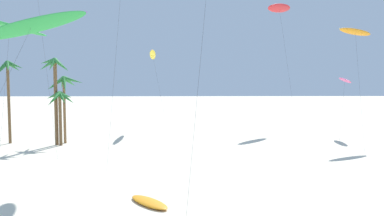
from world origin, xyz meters
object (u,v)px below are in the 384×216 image
palm_tree_2 (60,101)px  grounded_kite_0 (149,202)px  palm_tree_1 (8,76)px  palm_tree_3 (55,76)px  flying_kite_0 (355,32)px  flying_kite_6 (279,8)px  flying_kite_10 (10,26)px  palm_tree_4 (64,88)px  flying_kite_9 (345,80)px  flying_kite_8 (32,26)px  flying_kite_5 (153,55)px

palm_tree_2 → grounded_kite_0: palm_tree_2 is taller
palm_tree_1 → palm_tree_3: (6.33, -1.38, 0.04)m
flying_kite_0 → palm_tree_3: bearing=-176.1°
flying_kite_6 → grounded_kite_0: 50.16m
flying_kite_10 → palm_tree_2: bearing=51.8°
flying_kite_0 → palm_tree_2: bearing=-175.6°
palm_tree_4 → flying_kite_0: 38.18m
flying_kite_6 → flying_kite_9: 17.49m
flying_kite_0 → flying_kite_8: flying_kite_0 is taller
palm_tree_2 → flying_kite_6: (30.91, 18.37, 13.97)m
flying_kite_0 → grounded_kite_0: size_ratio=3.69×
palm_tree_3 → flying_kite_0: (38.13, 2.59, 5.66)m
flying_kite_6 → palm_tree_3: bearing=-150.1°
flying_kite_8 → flying_kite_5: bearing=78.7°
flying_kite_5 → flying_kite_10: size_ratio=0.81×
palm_tree_4 → flying_kite_8: 22.66m
palm_tree_4 → grounded_kite_0: size_ratio=2.12×
palm_tree_3 → flying_kite_0: size_ratio=0.72×
flying_kite_8 → grounded_kite_0: bearing=-25.0°
palm_tree_3 → flying_kite_6: 37.94m
palm_tree_4 → flying_kite_6: bearing=28.4°
flying_kite_0 → flying_kite_6: size_ratio=0.73×
palm_tree_1 → grounded_kite_0: bearing=-52.5°
flying_kite_10 → flying_kite_6: bearing=33.8°
palm_tree_2 → flying_kite_6: 38.58m
palm_tree_1 → flying_kite_6: size_ratio=0.51×
palm_tree_3 → flying_kite_10: 8.30m
palm_tree_4 → flying_kite_8: size_ratio=0.60×
flying_kite_0 → grounded_kite_0: bearing=-132.2°
palm_tree_1 → palm_tree_4: bearing=0.4°
palm_tree_4 → grounded_kite_0: (12.90, -25.97, -6.96)m
palm_tree_4 → flying_kite_8: flying_kite_8 is taller
palm_tree_1 → flying_kite_9: size_ratio=1.16×
palm_tree_3 → flying_kite_5: 17.67m
flying_kite_5 → flying_kite_6: flying_kite_6 is taller
flying_kite_6 → flying_kite_5: bearing=-167.2°
palm_tree_2 → palm_tree_4: size_ratio=0.79×
palm_tree_4 → flying_kite_10: size_ratio=0.56×
palm_tree_3 → flying_kite_10: size_ratio=0.70×
palm_tree_2 → flying_kite_10: flying_kite_10 is taller
flying_kite_0 → flying_kite_6: (-6.61, 15.50, 5.25)m
palm_tree_3 → palm_tree_4: 2.17m
flying_kite_5 → flying_kite_10: 23.65m
flying_kite_8 → palm_tree_1: bearing=116.2°
flying_kite_0 → flying_kite_8: size_ratio=1.05×
flying_kite_9 → grounded_kite_0: size_ratio=2.23×
palm_tree_1 → flying_kite_10: flying_kite_10 is taller
flying_kite_0 → grounded_kite_0: 39.25m
flying_kite_5 → grounded_kite_0: size_ratio=3.10×
flying_kite_6 → grounded_kite_0: flying_kite_6 is taller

